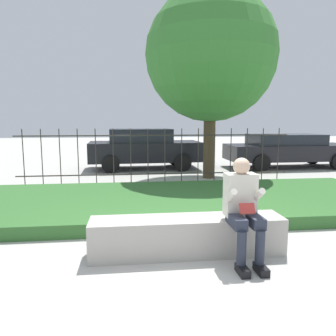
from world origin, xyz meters
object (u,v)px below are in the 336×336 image
at_px(person_seated_reader, 243,205).
at_px(car_parked_right, 288,149).
at_px(car_parked_center, 144,148).
at_px(stone_bench, 187,238).
at_px(tree_behind_fence, 211,56).

distance_m(person_seated_reader, car_parked_right, 8.93).
height_order(car_parked_center, car_parked_right, car_parked_center).
height_order(stone_bench, car_parked_right, car_parked_right).
bearing_deg(person_seated_reader, stone_bench, 155.67).
distance_m(car_parked_right, tree_behind_fence, 4.88).
bearing_deg(tree_behind_fence, person_seated_reader, -99.81).
height_order(person_seated_reader, tree_behind_fence, tree_behind_fence).
relative_size(stone_bench, car_parked_center, 0.63).
height_order(stone_bench, tree_behind_fence, tree_behind_fence).
bearing_deg(stone_bench, person_seated_reader, -24.33).
height_order(person_seated_reader, car_parked_right, person_seated_reader).
bearing_deg(car_parked_center, stone_bench, -90.61).
distance_m(person_seated_reader, car_parked_center, 8.09).
relative_size(person_seated_reader, car_parked_right, 0.28).
height_order(car_parked_center, tree_behind_fence, tree_behind_fence).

